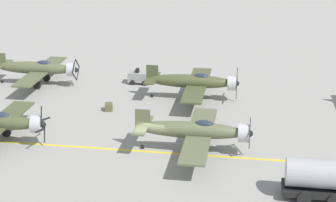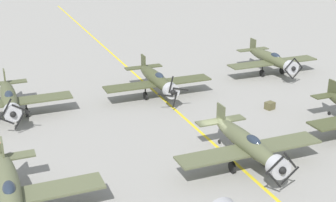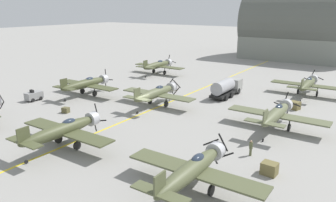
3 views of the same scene
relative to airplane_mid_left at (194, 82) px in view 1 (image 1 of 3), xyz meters
The scene contains 7 objects.
ground_plane 14.09m from the airplane_mid_left, ahead, with size 400.00×400.00×0.00m, color gray.
taxiway_stripe 14.09m from the airplane_mid_left, ahead, with size 0.30×160.00×0.01m, color yellow.
airplane_mid_left is the anchor object (origin of this frame).
airplane_near_left 18.42m from the airplane_mid_left, 96.87° to the right, with size 12.00×9.98×3.65m.
airplane_mid_center 13.40m from the airplane_mid_left, ahead, with size 12.00×9.98×3.65m.
tow_tractor 8.36m from the airplane_mid_left, 123.72° to the right, with size 1.57×2.60×1.79m.
supply_crate_mid_lane 9.54m from the airplane_mid_left, 60.50° to the right, with size 0.91×0.76×0.76m, color brown.
Camera 1 is at (42.80, 8.33, 20.30)m, focal length 60.00 mm.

